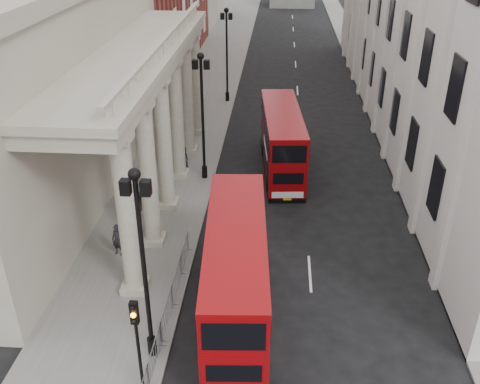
{
  "coord_description": "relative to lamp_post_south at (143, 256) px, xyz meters",
  "views": [
    {
      "loc": [
        4.12,
        -11.72,
        16.14
      ],
      "look_at": [
        2.29,
        12.9,
        2.9
      ],
      "focal_mm": 40.0,
      "sensor_mm": 36.0,
      "label": 1
    }
  ],
  "objects": [
    {
      "name": "sidewalk_west",
      "position": [
        -2.4,
        26.0,
        -4.85
      ],
      "size": [
        6.0,
        140.0,
        0.12
      ],
      "primitive_type": "cube",
      "color": "slate",
      "rests_on": "ground"
    },
    {
      "name": "sidewalk_east",
      "position": [
        14.1,
        26.0,
        -4.85
      ],
      "size": [
        3.0,
        140.0,
        0.12
      ],
      "primitive_type": "cube",
      "color": "slate",
      "rests_on": "ground"
    },
    {
      "name": "kerb",
      "position": [
        0.55,
        26.0,
        -4.84
      ],
      "size": [
        0.2,
        140.0,
        0.14
      ],
      "primitive_type": "cube",
      "color": "slate",
      "rests_on": "ground"
    },
    {
      "name": "portico_building",
      "position": [
        -9.9,
        14.0,
        1.09
      ],
      "size": [
        9.0,
        28.0,
        12.0
      ],
      "primitive_type": "cube",
      "color": "gray",
      "rests_on": "ground"
    },
    {
      "name": "lamp_post_south",
      "position": [
        0.0,
        0.0,
        0.0
      ],
      "size": [
        1.05,
        0.44,
        8.32
      ],
      "color": "black",
      "rests_on": "sidewalk_west"
    },
    {
      "name": "lamp_post_mid",
      "position": [
        0.0,
        16.0,
        0.0
      ],
      "size": [
        1.05,
        0.44,
        8.32
      ],
      "color": "black",
      "rests_on": "sidewalk_west"
    },
    {
      "name": "lamp_post_north",
      "position": [
        0.0,
        32.0,
        0.0
      ],
      "size": [
        1.05,
        0.44,
        8.32
      ],
      "color": "black",
      "rests_on": "sidewalk_west"
    },
    {
      "name": "traffic_light",
      "position": [
        0.1,
        -2.02,
        -1.8
      ],
      "size": [
        0.28,
        0.33,
        4.3
      ],
      "color": "black",
      "rests_on": "sidewalk_west"
    },
    {
      "name": "crowd_barriers",
      "position": [
        0.25,
        -1.77,
        -4.24
      ],
      "size": [
        0.5,
        18.75,
        1.1
      ],
      "color": "gray",
      "rests_on": "sidewalk_west"
    },
    {
      "name": "bus_near",
      "position": [
        3.19,
        2.71,
        -2.58
      ],
      "size": [
        3.16,
        10.45,
        4.45
      ],
      "rotation": [
        0.0,
        0.0,
        0.07
      ],
      "color": "maroon",
      "rests_on": "ground"
    },
    {
      "name": "bus_far",
      "position": [
        5.07,
        17.85,
        -2.71
      ],
      "size": [
        3.2,
        9.91,
        4.21
      ],
      "rotation": [
        0.0,
        0.0,
        0.09
      ],
      "color": "maroon",
      "rests_on": "ground"
    },
    {
      "name": "pedestrian_a",
      "position": [
        -3.26,
        6.78,
        -3.92
      ],
      "size": [
        0.72,
        0.56,
        1.75
      ],
      "primitive_type": "imported",
      "rotation": [
        0.0,
        0.0,
        -0.25
      ],
      "color": "black",
      "rests_on": "sidewalk_west"
    },
    {
      "name": "pedestrian_b",
      "position": [
        -3.04,
        10.45,
        -3.94
      ],
      "size": [
        1.04,
        0.97,
        1.71
      ],
      "primitive_type": "imported",
      "rotation": [
        0.0,
        0.0,
        3.65
      ],
      "color": "#292421",
      "rests_on": "sidewalk_west"
    },
    {
      "name": "pedestrian_c",
      "position": [
        -1.55,
        16.99,
        -3.93
      ],
      "size": [
        1.01,
        0.9,
        1.73
      ],
      "primitive_type": "imported",
      "rotation": [
        0.0,
        0.0,
        5.75
      ],
      "color": "black",
      "rests_on": "sidewalk_west"
    }
  ]
}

